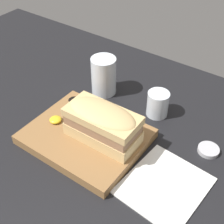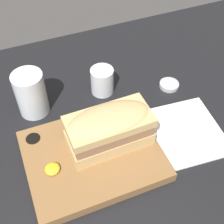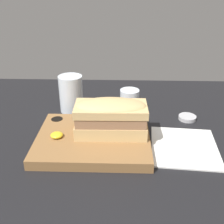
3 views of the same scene
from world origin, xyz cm
name	(u,v)px [view 1 (image 1 of 3)]	position (x,y,z in cm)	size (l,w,h in cm)	color
dining_table	(84,157)	(0.00, 0.00, 1.00)	(167.59, 106.59, 2.00)	black
serving_board	(86,136)	(-2.66, 4.45, 3.30)	(29.30, 23.85, 2.64)	olive
sandwich	(103,122)	(2.00, 5.62, 9.69)	(18.47, 9.31, 9.50)	tan
mustard_dollop	(56,120)	(-11.85, 3.11, 5.22)	(3.20, 3.20, 1.28)	gold
water_glass	(104,78)	(-11.37, 24.08, 7.10)	(7.56, 7.56, 11.77)	silver
wine_glass	(158,105)	(7.31, 24.24, 5.23)	(6.12, 6.12, 7.31)	silver
napkin	(164,186)	(21.08, 3.22, 2.20)	(18.23, 20.08, 0.40)	white
condiment_dish	(208,150)	(25.05, 18.95, 2.57)	(5.35, 5.35, 1.14)	#B2B2B7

